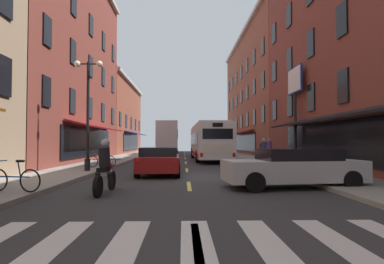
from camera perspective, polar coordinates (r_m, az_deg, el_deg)
ground_plane at (r=15.14m, az=-0.77°, el=-7.88°), size 34.80×80.00×0.10m
lane_centre_dashes at (r=14.88m, az=-0.76°, el=-7.78°), size 0.14×73.90×0.01m
crosswalk_near at (r=5.29m, az=0.88°, el=-18.93°), size 7.10×2.80×0.01m
sidewalk_left at (r=16.16m, az=-22.35°, el=-6.94°), size 3.00×80.00×0.14m
sidewalk_right at (r=16.31m, az=20.59°, el=-6.90°), size 3.00×80.00×0.14m
billboard_sign at (r=22.20m, az=17.66°, el=6.73°), size 0.40×2.42×6.29m
transit_bus at (r=27.88m, az=2.96°, el=-1.65°), size 2.82×12.20×3.07m
box_truck at (r=39.01m, az=-4.33°, el=-1.05°), size 2.61×8.07×3.92m
sedan_near at (r=49.32m, az=-3.68°, el=-2.78°), size 2.04×4.77×1.31m
sedan_mid at (r=15.84m, az=-5.75°, el=-4.95°), size 2.06×4.75×1.31m
sedan_far at (r=11.66m, az=17.45°, el=-5.96°), size 4.82×2.30×1.33m
motorcycle_rider at (r=10.24m, az=-15.01°, el=-6.50°), size 0.62×2.07×1.66m
bicycle_near at (r=10.63m, az=-28.83°, el=-7.28°), size 1.69×0.53×0.91m
bicycle_mid at (r=18.84m, az=-15.64°, el=-4.93°), size 1.69×0.51×0.91m
pedestrian_near at (r=21.70m, az=12.50°, el=-3.17°), size 0.39×0.52×1.66m
pedestrian_mid at (r=24.89m, az=13.46°, el=-3.02°), size 0.36×0.36×1.67m
street_lamp_twin at (r=16.96m, az=-17.84°, el=3.76°), size 1.42×0.32×5.48m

